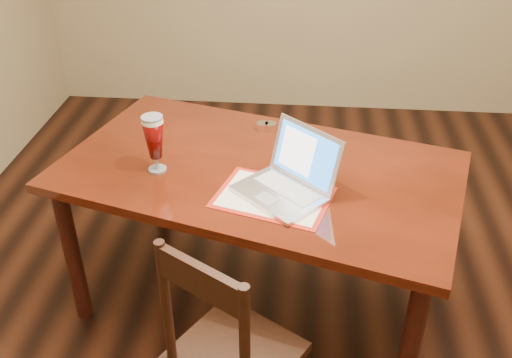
{
  "coord_description": "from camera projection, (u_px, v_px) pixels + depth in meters",
  "views": [
    {
      "loc": [
        -0.08,
        -2.17,
        2.2
      ],
      "look_at": [
        -0.28,
        -0.02,
        0.81
      ],
      "focal_mm": 40.0,
      "sensor_mm": 36.0,
      "label": 1
    }
  ],
  "objects": [
    {
      "name": "dining_chair",
      "position": [
        230.0,
        354.0,
        2.15
      ],
      "size": [
        0.58,
        0.58,
        1.02
      ],
      "rotation": [
        0.0,
        0.0,
        -0.55
      ],
      "color": "black",
      "rests_on": "ground"
    },
    {
      "name": "dining_table",
      "position": [
        257.0,
        185.0,
        2.64
      ],
      "size": [
        2.0,
        1.47,
        1.11
      ],
      "rotation": [
        0.0,
        0.0,
        -0.28
      ],
      "color": "#52180A",
      "rests_on": "ground"
    },
    {
      "name": "ground",
      "position": [
        310.0,
        309.0,
        3.0
      ],
      "size": [
        5.0,
        5.0,
        0.0
      ],
      "primitive_type": "plane",
      "color": "black",
      "rests_on": "ground"
    }
  ]
}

